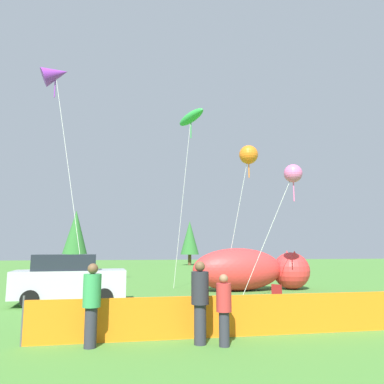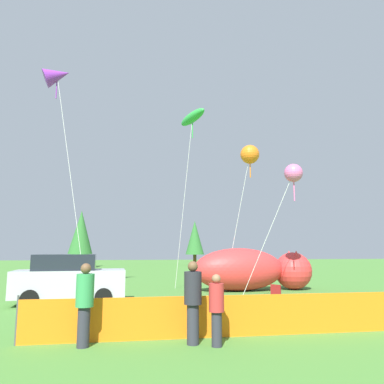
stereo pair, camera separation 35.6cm
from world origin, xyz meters
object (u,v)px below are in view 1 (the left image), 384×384
object	(u,v)px
spectator_in_white_shirt	(92,301)
spectator_in_grey_shirt	(200,298)
folding_chair	(279,293)
kite_purple_delta	(56,75)
kite_orange_flower	(249,155)
kite_green_fish	(191,118)
spectator_in_blue_shirt	(224,307)
parked_car	(69,279)
inflatable_cat	(250,271)
kite_pink_octopus	(293,174)

from	to	relation	value
spectator_in_white_shirt	spectator_in_grey_shirt	bearing A→B (deg)	-2.39
folding_chair	kite_purple_delta	bearing A→B (deg)	114.93
kite_purple_delta	kite_orange_flower	xyz separation A→B (m)	(10.54, -0.35, -4.08)
kite_green_fish	kite_orange_flower	distance (m)	4.46
kite_purple_delta	spectator_in_blue_shirt	bearing A→B (deg)	-60.26
parked_car	kite_green_fish	world-z (taller)	kite_green_fish
spectator_in_blue_shirt	folding_chair	bearing A→B (deg)	57.12
spectator_in_blue_shirt	kite_purple_delta	bearing A→B (deg)	119.74
spectator_in_blue_shirt	spectator_in_white_shirt	world-z (taller)	spectator_in_white_shirt
kite_orange_flower	parked_car	bearing A→B (deg)	-158.59
spectator_in_blue_shirt	spectator_in_white_shirt	bearing A→B (deg)	173.08
spectator_in_grey_shirt	spectator_in_blue_shirt	bearing A→B (deg)	-26.98
kite_purple_delta	kite_orange_flower	bearing A→B (deg)	-1.92
parked_car	kite_purple_delta	bearing A→B (deg)	110.53
spectator_in_grey_shirt	kite_purple_delta	bearing A→B (deg)	118.27
parked_car	folding_chair	size ratio (longest dim) A/B	5.37
folding_chair	spectator_in_white_shirt	bearing A→B (deg)	-177.46
parked_car	inflatable_cat	xyz separation A→B (m)	(8.73, 3.53, 0.04)
kite_green_fish	inflatable_cat	bearing A→B (deg)	-33.70
spectator_in_blue_shirt	spectator_in_white_shirt	size ratio (longest dim) A/B	0.87
spectator_in_grey_shirt	spectator_in_blue_shirt	xyz separation A→B (m)	(0.51, -0.26, -0.16)
parked_car	inflatable_cat	world-z (taller)	inflatable_cat
parked_car	spectator_in_blue_shirt	bearing A→B (deg)	-62.44
parked_car	inflatable_cat	distance (m)	9.42
spectator_in_white_shirt	kite_pink_octopus	world-z (taller)	kite_pink_octopus
kite_orange_flower	kite_purple_delta	bearing A→B (deg)	178.08
spectator_in_white_shirt	folding_chair	bearing A→B (deg)	38.02
spectator_in_white_shirt	kite_orange_flower	xyz separation A→B (m)	(7.20, 10.40, 6.32)
folding_chair	parked_car	bearing A→B (deg)	131.82
kite_green_fish	kite_purple_delta	bearing A→B (deg)	-167.71
folding_chair	kite_orange_flower	xyz separation A→B (m)	(0.63, 5.27, 6.86)
folding_chair	kite_pink_octopus	size ratio (longest dim) A/B	0.14
kite_green_fish	spectator_in_grey_shirt	bearing A→B (deg)	-98.07
inflatable_cat	kite_purple_delta	distance (m)	14.78
spectator_in_white_shirt	kite_purple_delta	distance (m)	15.34
parked_car	folding_chair	xyz separation A→B (m)	(8.14, -1.83, -0.50)
spectator_in_blue_shirt	kite_pink_octopus	xyz separation A→B (m)	(5.16, 7.28, 4.73)
folding_chair	spectator_in_grey_shirt	world-z (taller)	spectator_in_grey_shirt
kite_purple_delta	kite_green_fish	world-z (taller)	kite_purple_delta
spectator_in_white_shirt	kite_green_fish	distance (m)	15.93
inflatable_cat	spectator_in_white_shirt	bearing A→B (deg)	-128.97
spectator_in_blue_shirt	parked_car	bearing A→B (deg)	122.03
parked_car	spectator_in_grey_shirt	distance (m)	8.16
inflatable_cat	kite_purple_delta	size ratio (longest dim) A/B	0.54
inflatable_cat	spectator_in_white_shirt	size ratio (longest dim) A/B	3.55
spectator_in_grey_shirt	kite_orange_flower	distance (m)	13.12
kite_purple_delta	kite_green_fish	size ratio (longest dim) A/B	1.16
inflatable_cat	spectator_in_grey_shirt	bearing A→B (deg)	-118.41
folding_chair	kite_green_fish	world-z (taller)	kite_green_fish
parked_car	inflatable_cat	size ratio (longest dim) A/B	0.67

